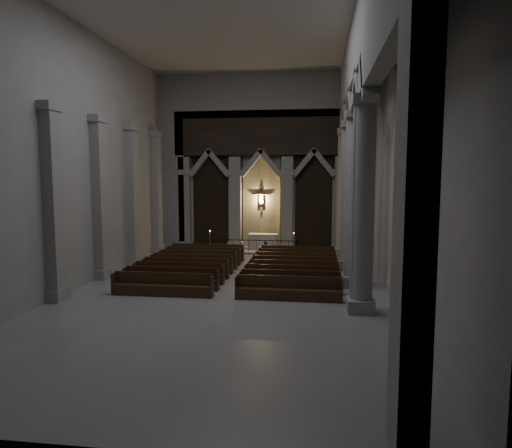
{
  "coord_description": "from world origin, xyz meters",
  "views": [
    {
      "loc": [
        3.8,
        -19.66,
        5.13
      ],
      "look_at": [
        0.78,
        3.0,
        2.69
      ],
      "focal_mm": 32.0,
      "sensor_mm": 36.0,
      "label": 1
    }
  ],
  "objects_px": {
    "altar": "(263,241)",
    "worshipper": "(266,251)",
    "altar_rail": "(256,245)",
    "candle_stand_left": "(210,247)",
    "pews": "(240,270)",
    "candle_stand_right": "(294,249)"
  },
  "relations": [
    {
      "from": "altar",
      "to": "altar_rail",
      "type": "relative_size",
      "value": 0.38
    },
    {
      "from": "candle_stand_left",
      "to": "candle_stand_right",
      "type": "xyz_separation_m",
      "value": [
        5.54,
        0.07,
        -0.02
      ]
    },
    {
      "from": "altar",
      "to": "altar_rail",
      "type": "height_order",
      "value": "altar"
    },
    {
      "from": "candle_stand_left",
      "to": "pews",
      "type": "bearing_deg",
      "value": -64.68
    },
    {
      "from": "worshipper",
      "to": "pews",
      "type": "bearing_deg",
      "value": -82.36
    },
    {
      "from": "altar",
      "to": "candle_stand_right",
      "type": "relative_size",
      "value": 1.38
    },
    {
      "from": "candle_stand_left",
      "to": "worshipper",
      "type": "bearing_deg",
      "value": -28.42
    },
    {
      "from": "candle_stand_left",
      "to": "worshipper",
      "type": "xyz_separation_m",
      "value": [
        3.96,
        -2.14,
        0.16
      ]
    },
    {
      "from": "altar",
      "to": "worshipper",
      "type": "bearing_deg",
      "value": -81.13
    },
    {
      "from": "candle_stand_right",
      "to": "worshipper",
      "type": "xyz_separation_m",
      "value": [
        -1.58,
        -2.22,
        0.18
      ]
    },
    {
      "from": "altar",
      "to": "pews",
      "type": "xyz_separation_m",
      "value": [
        -0.22,
        -8.18,
        -0.34
      ]
    },
    {
      "from": "altar_rail",
      "to": "candle_stand_left",
      "type": "relative_size",
      "value": 3.46
    },
    {
      "from": "candle_stand_right",
      "to": "pews",
      "type": "relative_size",
      "value": 0.15
    },
    {
      "from": "altar_rail",
      "to": "candle_stand_right",
      "type": "xyz_separation_m",
      "value": [
        2.37,
        0.57,
        -0.3
      ]
    },
    {
      "from": "candle_stand_left",
      "to": "worshipper",
      "type": "distance_m",
      "value": 4.51
    },
    {
      "from": "worshipper",
      "to": "altar_rail",
      "type": "bearing_deg",
      "value": 132.87
    },
    {
      "from": "altar_rail",
      "to": "candle_stand_left",
      "type": "xyz_separation_m",
      "value": [
        -3.18,
        0.5,
        -0.27
      ]
    },
    {
      "from": "pews",
      "to": "altar",
      "type": "bearing_deg",
      "value": 88.45
    },
    {
      "from": "altar",
      "to": "altar_rail",
      "type": "distance_m",
      "value": 1.97
    },
    {
      "from": "candle_stand_left",
      "to": "altar",
      "type": "bearing_deg",
      "value": 23.32
    },
    {
      "from": "candle_stand_left",
      "to": "candle_stand_right",
      "type": "bearing_deg",
      "value": 0.77
    },
    {
      "from": "altar",
      "to": "worshipper",
      "type": "xyz_separation_m",
      "value": [
        0.56,
        -3.61,
        -0.08
      ]
    }
  ]
}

